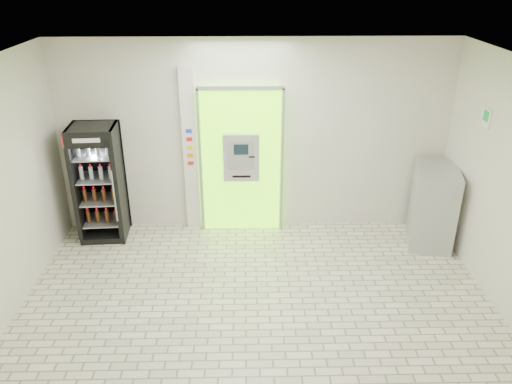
{
  "coord_description": "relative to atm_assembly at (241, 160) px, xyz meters",
  "views": [
    {
      "loc": [
        -0.12,
        -4.78,
        3.97
      ],
      "look_at": [
        0.0,
        1.2,
        1.19
      ],
      "focal_mm": 35.0,
      "sensor_mm": 36.0,
      "label": 1
    }
  ],
  "objects": [
    {
      "name": "ground",
      "position": [
        0.2,
        -2.41,
        -1.17
      ],
      "size": [
        6.0,
        6.0,
        0.0
      ],
      "primitive_type": "plane",
      "color": "beige",
      "rests_on": "ground"
    },
    {
      "name": "room_shell",
      "position": [
        0.2,
        -2.41,
        0.67
      ],
      "size": [
        6.0,
        6.0,
        6.0
      ],
      "color": "silver",
      "rests_on": "ground"
    },
    {
      "name": "atm_assembly",
      "position": [
        0.0,
        0.0,
        0.0
      ],
      "size": [
        1.3,
        0.24,
        2.33
      ],
      "color": "#74F70C",
      "rests_on": "ground"
    },
    {
      "name": "pillar",
      "position": [
        -0.78,
        0.04,
        0.13
      ],
      "size": [
        0.22,
        0.11,
        2.6
      ],
      "color": "silver",
      "rests_on": "ground"
    },
    {
      "name": "beverage_cooler",
      "position": [
        -2.16,
        -0.22,
        -0.3
      ],
      "size": [
        0.72,
        0.67,
        1.81
      ],
      "rotation": [
        0.0,
        0.0,
        0.06
      ],
      "color": "black",
      "rests_on": "ground"
    },
    {
      "name": "steel_cabinet",
      "position": [
        2.89,
        -0.51,
        -0.57
      ],
      "size": [
        0.81,
        1.02,
        1.21
      ],
      "rotation": [
        0.0,
        0.0,
        -0.24
      ],
      "color": "#A8ABB0",
      "rests_on": "ground"
    },
    {
      "name": "exit_sign",
      "position": [
        3.19,
        -1.01,
        0.95
      ],
      "size": [
        0.02,
        0.22,
        0.26
      ],
      "color": "white",
      "rests_on": "room_shell"
    }
  ]
}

